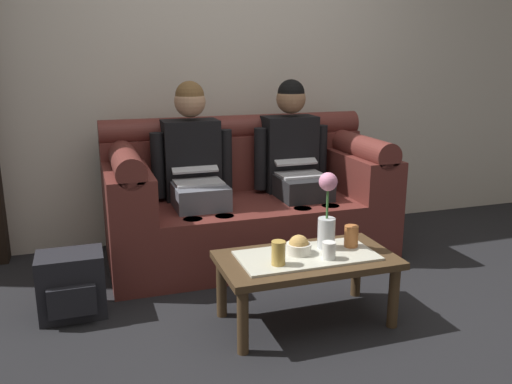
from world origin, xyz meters
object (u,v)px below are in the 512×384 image
object	(u,v)px
snack_bowl	(299,246)
cup_near_right	(278,253)
person_left	(195,167)
cup_far_center	(351,236)
couch	(246,203)
cup_near_left	(329,250)
coffee_table	(306,265)
backpack_left	(72,285)
person_right	(295,160)
flower_vase	(327,213)

from	to	relation	value
snack_bowl	cup_near_right	xyz separation A→B (m)	(-0.15, -0.11, 0.02)
person_left	cup_far_center	world-z (taller)	person_left
couch	cup_near_left	xyz separation A→B (m)	(0.08, -1.14, 0.05)
coffee_table	cup_far_center	bearing A→B (deg)	7.60
person_left	couch	bearing A→B (deg)	0.28
cup_near_left	backpack_left	world-z (taller)	cup_near_left
person_right	cup_near_left	size ratio (longest dim) A/B	13.67
snack_bowl	backpack_left	distance (m)	1.25
cup_near_right	backpack_left	xyz separation A→B (m)	(-0.99, 0.54, -0.27)
flower_vase	cup_near_left	xyz separation A→B (m)	(-0.05, -0.15, -0.15)
snack_bowl	flower_vase	bearing A→B (deg)	9.71
snack_bowl	backpack_left	bearing A→B (deg)	159.31
coffee_table	cup_near_left	size ratio (longest dim) A/B	10.30
snack_bowl	cup_far_center	size ratio (longest dim) A/B	1.13
cup_near_left	backpack_left	size ratio (longest dim) A/B	0.25
person_right	cup_near_right	size ratio (longest dim) A/B	10.00
cup_near_left	backpack_left	distance (m)	1.40
coffee_table	cup_far_center	world-z (taller)	cup_far_center
cup_near_left	cup_near_right	distance (m)	0.27
cup_far_center	backpack_left	size ratio (longest dim) A/B	0.33
person_left	person_right	world-z (taller)	same
person_right	snack_bowl	distance (m)	1.13
person_right	coffee_table	bearing A→B (deg)	-108.96
person_right	flower_vase	size ratio (longest dim) A/B	2.94
person_right	flower_vase	distance (m)	1.03
couch	flower_vase	xyz separation A→B (m)	(0.14, -1.00, 0.20)
flower_vase	cup_far_center	world-z (taller)	flower_vase
couch	backpack_left	xyz separation A→B (m)	(-1.18, -0.60, -0.20)
couch	cup_far_center	bearing A→B (deg)	-74.87
couch	person_right	bearing A→B (deg)	-0.29
person_left	snack_bowl	distance (m)	1.10
cup_near_right	snack_bowl	bearing A→B (deg)	35.00
coffee_table	snack_bowl	distance (m)	0.11
flower_vase	cup_far_center	xyz separation A→B (m)	(0.14, -0.02, -0.14)
cup_far_center	couch	bearing A→B (deg)	105.13
cup_near_left	cup_near_right	world-z (taller)	cup_near_right
cup_far_center	backpack_left	xyz separation A→B (m)	(-1.46, 0.42, -0.26)
person_right	coffee_table	distance (m)	1.17
snack_bowl	cup_near_right	bearing A→B (deg)	-145.00
cup_far_center	backpack_left	distance (m)	1.54
person_right	cup_near_right	world-z (taller)	person_right
coffee_table	person_right	bearing A→B (deg)	71.04
cup_near_left	backpack_left	xyz separation A→B (m)	(-1.26, 0.55, -0.25)
coffee_table	snack_bowl	world-z (taller)	snack_bowl
snack_bowl	cup_far_center	bearing A→B (deg)	1.51
backpack_left	cup_near_left	bearing A→B (deg)	-23.48
coffee_table	snack_bowl	size ratio (longest dim) A/B	7.03
flower_vase	coffee_table	bearing A→B (deg)	-157.07
couch	cup_far_center	xyz separation A→B (m)	(0.28, -1.02, 0.06)
cup_near_left	cup_near_right	size ratio (longest dim) A/B	0.73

